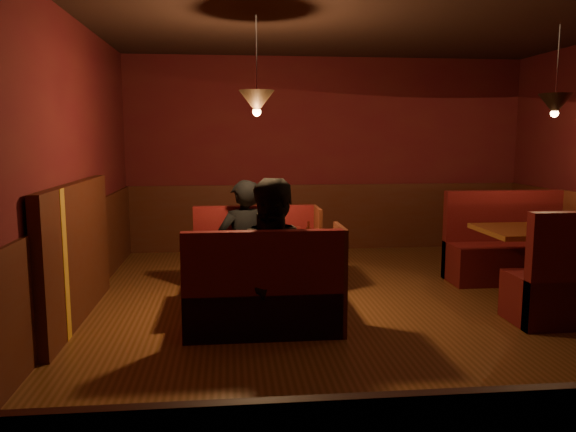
{
  "coord_description": "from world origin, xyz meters",
  "views": [
    {
      "loc": [
        -1.48,
        -4.95,
        1.73
      ],
      "look_at": [
        -0.91,
        0.49,
        0.95
      ],
      "focal_mm": 35.0,
      "sensor_mm": 36.0,
      "label": 1
    }
  ],
  "objects": [
    {
      "name": "room",
      "position": [
        -0.28,
        0.05,
        1.05
      ],
      "size": [
        6.02,
        7.02,
        2.92
      ],
      "color": "#4F2C10",
      "rests_on": "ground"
    },
    {
      "name": "main_table",
      "position": [
        -1.2,
        0.49,
        0.52
      ],
      "size": [
        1.27,
        0.77,
        0.89
      ],
      "color": "brown",
      "rests_on": "ground"
    },
    {
      "name": "main_bench_far",
      "position": [
        -1.19,
        1.21,
        0.3
      ],
      "size": [
        1.39,
        0.5,
        0.95
      ],
      "color": "#511018",
      "rests_on": "ground"
    },
    {
      "name": "main_bench_near",
      "position": [
        -1.19,
        -0.23,
        0.3
      ],
      "size": [
        1.39,
        0.5,
        0.95
      ],
      "color": "#511018",
      "rests_on": "ground"
    },
    {
      "name": "second_table",
      "position": [
        1.84,
        0.57,
        0.57
      ],
      "size": [
        1.36,
        0.87,
        0.77
      ],
      "color": "brown",
      "rests_on": "ground"
    },
    {
      "name": "second_bench_far",
      "position": [
        1.87,
        1.38,
        0.34
      ],
      "size": [
        1.51,
        0.56,
        1.08
      ],
      "color": "#511018",
      "rests_on": "ground"
    },
    {
      "name": "diner_a",
      "position": [
        -1.33,
        1.16,
        0.81
      ],
      "size": [
        0.68,
        0.55,
        1.61
      ],
      "primitive_type": "imported",
      "rotation": [
        0.0,
        0.0,
        3.47
      ],
      "color": "black",
      "rests_on": "ground"
    },
    {
      "name": "diner_b",
      "position": [
        -1.07,
        -0.14,
        0.86
      ],
      "size": [
        0.92,
        0.76,
        1.72
      ],
      "primitive_type": "imported",
      "rotation": [
        0.0,
        0.0,
        -0.14
      ],
      "color": "black",
      "rests_on": "ground"
    }
  ]
}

